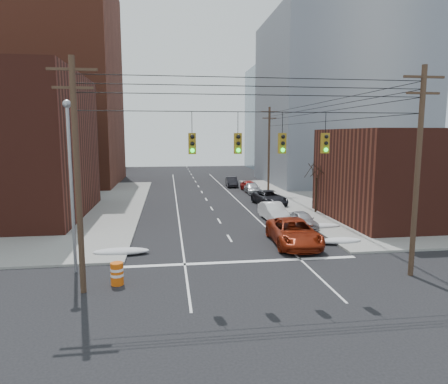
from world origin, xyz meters
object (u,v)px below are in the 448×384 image
object	(u,v)px
parked_car_c	(269,198)
lot_car_c	(36,207)
red_pickup	(294,232)
parked_car_d	(253,188)
parked_car_a	(302,220)
lot_car_a	(40,210)
parked_car_f	(232,182)
construction_barrel	(117,273)
lot_car_d	(58,197)
parked_car_b	(273,212)
lot_car_b	(58,203)
parked_car_e	(249,186)

from	to	relation	value
parked_car_c	lot_car_c	distance (m)	23.18
red_pickup	parked_car_d	distance (m)	24.38
parked_car_a	parked_car_c	distance (m)	10.73
lot_car_a	red_pickup	bearing A→B (deg)	-118.36
parked_car_a	parked_car_f	world-z (taller)	parked_car_f
construction_barrel	parked_car_d	bearing A→B (deg)	66.04
parked_car_c	lot_car_d	distance (m)	22.64
parked_car_c	parked_car_f	bearing A→B (deg)	87.84
parked_car_d	construction_barrel	bearing A→B (deg)	-113.22
parked_car_b	construction_barrel	xyz separation A→B (m)	(-11.81, -13.89, -0.18)
parked_car_b	parked_car_f	distance (m)	23.42
red_pickup	parked_car_d	size ratio (longest dim) A/B	1.43
lot_car_b	lot_car_d	distance (m)	3.69
parked_car_e	lot_car_a	size ratio (longest dim) A/B	1.11
red_pickup	lot_car_a	distance (m)	23.06
parked_car_d	lot_car_c	size ratio (longest dim) A/B	0.87
lot_car_b	parked_car_b	bearing A→B (deg)	-120.64
parked_car_d	lot_car_b	xyz separation A→B (m)	(-21.53, -9.48, 0.25)
red_pickup	parked_car_f	bearing A→B (deg)	91.85
parked_car_c	parked_car_d	bearing A→B (deg)	82.07
red_pickup	lot_car_d	xyz separation A→B (m)	(-20.18, 18.36, 0.02)
lot_car_b	parked_car_c	bearing A→B (deg)	-99.73
parked_car_e	lot_car_a	bearing A→B (deg)	-150.00
parked_car_b	lot_car_a	xyz separation A→B (m)	(-20.68, 3.52, -0.00)
parked_car_d	lot_car_d	world-z (taller)	lot_car_d
parked_car_a	parked_car_f	xyz separation A→B (m)	(-1.60, 26.57, 0.05)
lot_car_b	parked_car_d	bearing A→B (deg)	-78.02
parked_car_a	lot_car_d	size ratio (longest dim) A/B	0.89
red_pickup	parked_car_c	xyz separation A→B (m)	(2.30, 15.56, -0.10)
lot_car_b	construction_barrel	size ratio (longest dim) A/B	4.67
lot_car_a	parked_car_a	bearing A→B (deg)	-105.09
parked_car_d	lot_car_b	bearing A→B (deg)	-155.50
red_pickup	lot_car_b	bearing A→B (deg)	145.56
parked_car_e	parked_car_b	bearing A→B (deg)	-98.92
lot_car_c	construction_barrel	world-z (taller)	lot_car_c
lot_car_d	parked_car_e	bearing A→B (deg)	-57.14
parked_car_e	parked_car_d	bearing A→B (deg)	-93.99
construction_barrel	lot_car_a	bearing A→B (deg)	117.00
parked_car_c	lot_car_b	bearing A→B (deg)	174.12
parked_car_d	parked_car_e	world-z (taller)	parked_car_e
lot_car_a	lot_car_b	size ratio (longest dim) A/B	0.70
lot_car_d	construction_barrel	world-z (taller)	lot_car_d
parked_car_d	parked_car_e	bearing A→B (deg)	90.74
lot_car_c	construction_barrel	bearing A→B (deg)	-129.81
parked_car_c	parked_car_d	size ratio (longest dim) A/B	1.26
red_pickup	parked_car_a	bearing A→B (deg)	67.72
lot_car_a	lot_car_c	xyz separation A→B (m)	(-0.72, 1.24, 0.11)
parked_car_d	lot_car_c	world-z (taller)	lot_car_c
red_pickup	lot_car_a	bearing A→B (deg)	153.20
lot_car_d	parked_car_b	bearing A→B (deg)	-103.54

